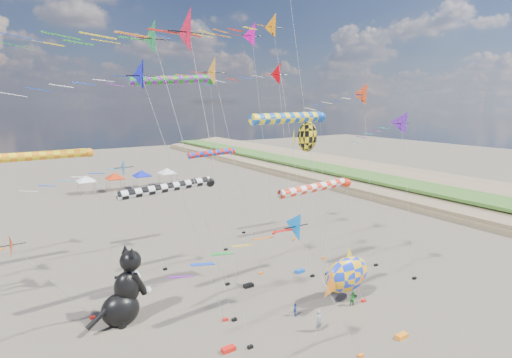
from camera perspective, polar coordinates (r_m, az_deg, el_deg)
The scene contains 30 objects.
delta_kite_0 at distance 33.47m, azimuth -5.17°, elevation 14.64°, with size 11.45×2.57×19.80m.
delta_kite_2 at distance 34.24m, azimuth 19.50°, elevation 7.07°, with size 9.13×2.01×15.46m.
delta_kite_3 at distance 21.49m, azimuth 6.50°, elevation -8.36°, with size 10.98×1.81×10.31m.
delta_kite_4 at distance 21.83m, azimuth -13.33°, elevation 19.41°, with size 13.64×2.49×20.95m.
delta_kite_5 at distance 32.43m, azimuth 1.41°, elevation 20.75°, with size 11.54×2.07×22.99m.
delta_kite_6 at distance 36.92m, azimuth -18.98°, elevation 1.25°, with size 9.83×1.84×11.56m.
delta_kite_7 at distance 25.29m, azimuth -16.17°, elevation 13.41°, with size 11.34×2.02×18.71m.
delta_kite_8 at distance 43.49m, azimuth 2.83°, elevation 14.51°, with size 10.83×2.62×20.35m.
delta_kite_9 at distance 44.65m, azimuth -3.48°, elevation 19.55°, with size 16.73×2.73×24.43m.
delta_kite_10 at distance 31.29m, azimuth -32.67°, elevation -8.30°, with size 10.02×1.87×7.97m.
delta_kite_11 at distance 25.24m, azimuth -15.29°, elevation 18.06°, with size 12.91×2.16×20.80m.
delta_kite_12 at distance 37.12m, azimuth 15.25°, elevation 11.18°, with size 8.43×2.10×17.84m.
windsock_0 at distance 46.04m, azimuth -6.00°, elevation 3.65°, with size 7.22×0.72×10.71m.
windsock_1 at distance 31.94m, azimuth -12.02°, elevation -1.24°, with size 9.27×0.75×9.91m.
windsock_2 at distance 36.46m, azimuth -27.18°, elevation 2.98°, with size 8.30×0.76×12.25m.
windsock_3 at distance 39.75m, azimuth -11.29°, elevation 13.59°, with size 9.63×0.84×18.56m.
windsock_4 at distance 29.47m, azimuth 8.88°, elevation -1.28°, with size 8.20×0.67×10.32m.
windsock_5 at distance 33.01m, azimuth 5.13°, elevation 8.60°, with size 8.77×0.91×15.27m.
angelfish_kite at distance 35.43m, azimuth 7.14°, elevation 5.82°, with size 3.74×3.02×14.40m.
cat_inflatable at distance 31.80m, azimuth -18.43°, elevation -14.27°, with size 4.21×2.11×5.69m, color black, non-canonical shape.
fish_inflatable at distance 34.23m, azimuth 12.80°, elevation -13.16°, with size 6.06×2.99×4.56m.
person_adult at distance 30.37m, azimuth 8.98°, elevation -19.40°, with size 0.59×0.39×1.63m, color gray.
child_green at distance 34.22m, azimuth 13.73°, elevation -16.27°, with size 0.60×0.47×1.24m, color #1D7227.
child_blue at distance 32.17m, azimuth 5.63°, elevation -18.10°, with size 0.59×0.25×1.00m, color #2D54AA.
kite_bag_0 at distance 39.45m, azimuth 6.25°, elevation -12.95°, with size 0.90×0.44×0.30m, color blue.
kite_bag_1 at distance 28.51m, azimuth -3.97°, elevation -23.09°, with size 0.90×0.44×0.30m, color red.
kite_bag_2 at distance 36.47m, azimuth -1.09°, elevation -14.97°, with size 0.90×0.44×0.30m, color black.
kite_bag_3 at distance 31.37m, azimuth 20.10°, elevation -20.33°, with size 0.90×0.44×0.30m, color orange.
tent_row at distance 78.20m, azimuth -17.75°, elevation 0.91°, with size 19.20×4.20×3.80m.
parked_car at distance 81.21m, azimuth -8.27°, elevation -0.18°, with size 1.29×3.21×1.10m, color #26262D.
Camera 1 is at (-18.47, -14.49, 16.11)m, focal length 28.00 mm.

